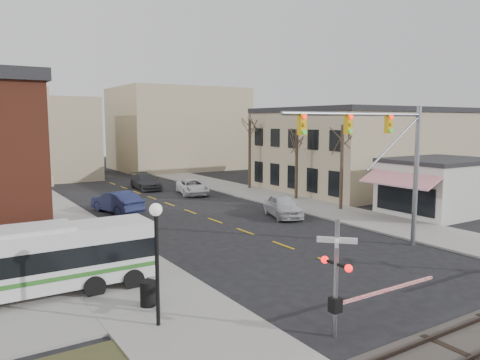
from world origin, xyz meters
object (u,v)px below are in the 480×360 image
at_px(car_b, 117,202).
at_px(car_d, 146,182).
at_px(pedestrian_far, 96,248).
at_px(pedestrian_near, 148,263).
at_px(transit_bus, 16,263).
at_px(car_a, 283,206).
at_px(traffic_signal_mast, 385,148).
at_px(trash_bin, 148,293).
at_px(car_c, 192,187).
at_px(rr_crossing_west, 345,277).
at_px(street_lamp, 156,239).

bearing_deg(car_b, car_d, -134.24).
height_order(car_b, pedestrian_far, pedestrian_far).
distance_m(car_d, pedestrian_near, 29.60).
xyz_separation_m(transit_bus, car_a, (19.14, 7.58, -0.79)).
distance_m(traffic_signal_mast, trash_bin, 14.67).
relative_size(traffic_signal_mast, car_b, 1.89).
height_order(trash_bin, pedestrian_near, pedestrian_near).
distance_m(car_a, pedestrian_far, 16.23).
bearing_deg(pedestrian_far, traffic_signal_mast, -50.42).
relative_size(transit_bus, car_c, 2.09).
bearing_deg(rr_crossing_west, pedestrian_near, 114.32).
bearing_deg(trash_bin, rr_crossing_west, -49.24).
relative_size(transit_bus, pedestrian_far, 5.77).
bearing_deg(car_b, rr_crossing_west, 76.38).
xyz_separation_m(trash_bin, car_d, (11.67, 30.30, 0.20)).
bearing_deg(car_a, pedestrian_near, -130.45).
bearing_deg(car_a, car_d, 118.49).
xyz_separation_m(pedestrian_near, pedestrian_far, (-1.44, 3.13, 0.14)).
xyz_separation_m(trash_bin, car_a, (15.01, 11.00, 0.22)).
relative_size(car_d, pedestrian_far, 2.90).
height_order(car_c, pedestrian_far, pedestrian_far).
bearing_deg(pedestrian_far, car_a, -11.29).
distance_m(rr_crossing_west, street_lamp, 6.48).
relative_size(traffic_signal_mast, street_lamp, 2.30).
height_order(car_d, pedestrian_far, pedestrian_far).
bearing_deg(trash_bin, pedestrian_far, 93.53).
distance_m(car_b, car_c, 10.59).
distance_m(transit_bus, traffic_signal_mast, 18.56).
distance_m(traffic_signal_mast, rr_crossing_west, 11.46).
bearing_deg(car_d, transit_bus, -116.30).
bearing_deg(car_d, street_lamp, -106.37).
bearing_deg(transit_bus, pedestrian_far, 32.21).
xyz_separation_m(trash_bin, pedestrian_near, (1.08, 2.66, 0.33)).
distance_m(transit_bus, car_c, 27.96).
height_order(car_a, pedestrian_far, pedestrian_far).
height_order(trash_bin, pedestrian_far, pedestrian_far).
relative_size(trash_bin, car_c, 0.18).
distance_m(car_a, car_c, 13.51).
distance_m(transit_bus, pedestrian_near, 5.31).
bearing_deg(rr_crossing_west, traffic_signal_mast, 34.39).
bearing_deg(pedestrian_near, pedestrian_far, 39.31).
bearing_deg(transit_bus, car_c, 48.91).
xyz_separation_m(transit_bus, rr_crossing_west, (8.93, -8.99, 0.36)).
relative_size(transit_bus, rr_crossing_west, 1.95).
bearing_deg(car_a, car_c, 111.94).
bearing_deg(street_lamp, transit_bus, 125.77).
height_order(trash_bin, car_b, car_b).
relative_size(car_c, pedestrian_far, 2.76).
bearing_deg(trash_bin, pedestrian_near, 67.86).
bearing_deg(pedestrian_far, pedestrian_near, -95.32).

